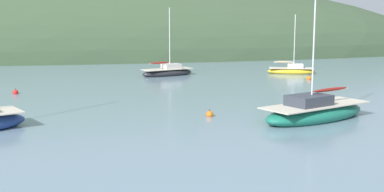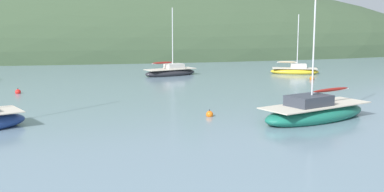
{
  "view_description": "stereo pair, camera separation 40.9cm",
  "coord_description": "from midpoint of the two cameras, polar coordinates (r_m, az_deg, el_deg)",
  "views": [
    {
      "loc": [
        -4.24,
        -9.06,
        5.86
      ],
      "look_at": [
        0.0,
        20.0,
        1.2
      ],
      "focal_mm": 45.94,
      "sensor_mm": 36.0,
      "label": 1
    },
    {
      "loc": [
        -3.84,
        -9.12,
        5.86
      ],
      "look_at": [
        0.0,
        20.0,
        1.2
      ],
      "focal_mm": 45.94,
      "sensor_mm": 36.0,
      "label": 2
    }
  ],
  "objects": [
    {
      "name": "sailboat_yellow_far",
      "position": [
        53.61,
        11.27,
        2.93
      ],
      "size": [
        5.33,
        3.02,
        6.44
      ],
      "color": "gold",
      "rests_on": "ground"
    },
    {
      "name": "sailboat_black_sloop",
      "position": [
        50.88,
        -3.06,
        2.8
      ],
      "size": [
        6.04,
        4.17,
        7.14
      ],
      "color": "#232328",
      "rests_on": "ground"
    },
    {
      "name": "sailboat_navy_dinghy",
      "position": [
        29.44,
        13.7,
        -1.83
      ],
      "size": [
        7.96,
        5.7,
        9.91
      ],
      "color": "#196B56",
      "rests_on": "ground"
    },
    {
      "name": "mooring_buoy_channel",
      "position": [
        48.6,
        13.18,
        2.0
      ],
      "size": [
        0.44,
        0.44,
        0.54
      ],
      "color": "orange",
      "rests_on": "ground"
    },
    {
      "name": "mooring_buoy_outer",
      "position": [
        40.9,
        -20.07,
        0.4
      ],
      "size": [
        0.44,
        0.44,
        0.54
      ],
      "color": "red",
      "rests_on": "ground"
    },
    {
      "name": "mooring_buoy_inner",
      "position": [
        29.64,
        1.67,
        -2.15
      ],
      "size": [
        0.44,
        0.44,
        0.54
      ],
      "color": "orange",
      "rests_on": "ground"
    }
  ]
}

